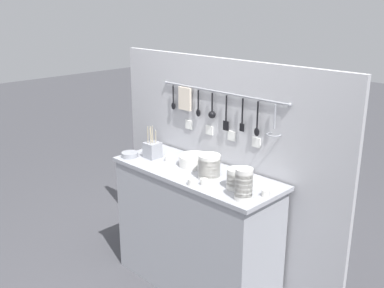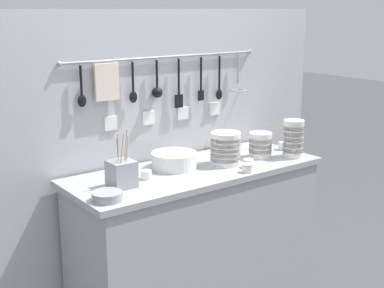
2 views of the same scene
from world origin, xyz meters
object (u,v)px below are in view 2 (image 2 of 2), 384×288
at_px(bowl_stack_back_corner, 260,145).
at_px(plate_stack, 174,160).
at_px(bowl_stack_nested_right, 225,148).
at_px(cup_back_right, 283,146).
at_px(steel_mixing_bowl, 107,196).
at_px(cup_edge_far, 248,168).
at_px(cup_centre, 248,163).
at_px(cutlery_caddy, 122,173).
at_px(cup_by_caddy, 146,175).
at_px(bowl_stack_short_front, 293,139).

relative_size(bowl_stack_back_corner, plate_stack, 0.59).
bearing_deg(bowl_stack_nested_right, plate_stack, 156.77).
bearing_deg(cup_back_right, bowl_stack_nested_right, -176.23).
bearing_deg(steel_mixing_bowl, cup_edge_far, -4.59).
bearing_deg(steel_mixing_bowl, cup_centre, 0.05).
relative_size(cutlery_caddy, cup_by_caddy, 5.17).
bearing_deg(cup_by_caddy, steel_mixing_bowl, -152.52).
distance_m(bowl_stack_short_front, cup_back_right, 0.17).
height_order(bowl_stack_short_front, cup_by_caddy, bowl_stack_short_front).
height_order(bowl_stack_nested_right, steel_mixing_bowl, bowl_stack_nested_right).
xyz_separation_m(bowl_stack_back_corner, cup_edge_far, (-0.24, -0.17, -0.05)).
relative_size(bowl_stack_short_front, cup_back_right, 3.96).
relative_size(cup_back_right, cup_edge_far, 1.00).
bearing_deg(bowl_stack_nested_right, cup_by_caddy, 175.54).
bearing_deg(plate_stack, cup_by_caddy, -161.60).
distance_m(steel_mixing_bowl, cutlery_caddy, 0.19).
relative_size(bowl_stack_nested_right, plate_stack, 0.74).
xyz_separation_m(bowl_stack_nested_right, cutlery_caddy, (-0.61, 0.01, -0.02)).
distance_m(bowl_stack_back_corner, cup_edge_far, 0.30).
bearing_deg(plate_stack, bowl_stack_short_front, -18.69).
distance_m(bowl_stack_short_front, cup_by_caddy, 0.86).
xyz_separation_m(cutlery_caddy, cup_by_caddy, (0.15, 0.03, -0.04)).
relative_size(bowl_stack_short_front, cup_edge_far, 3.96).
height_order(steel_mixing_bowl, cup_centre, cup_centre).
bearing_deg(plate_stack, cup_edge_far, -48.49).
relative_size(steel_mixing_bowl, cutlery_caddy, 0.49).
height_order(bowl_stack_back_corner, plate_stack, bowl_stack_back_corner).
bearing_deg(cup_edge_far, bowl_stack_back_corner, 34.34).
height_order(bowl_stack_short_front, cup_centre, bowl_stack_short_front).
relative_size(bowl_stack_nested_right, cup_edge_far, 3.30).
bearing_deg(steel_mixing_bowl, cup_back_right, 6.77).
xyz_separation_m(plate_stack, cutlery_caddy, (-0.36, -0.10, 0.02)).
xyz_separation_m(cup_centre, cup_back_right, (0.40, 0.14, 0.00)).
xyz_separation_m(cup_edge_far, cup_by_caddy, (-0.46, 0.21, 0.00)).
xyz_separation_m(bowl_stack_short_front, plate_stack, (-0.63, 0.21, -0.06)).
bearing_deg(bowl_stack_short_front, cup_by_caddy, 170.33).
bearing_deg(bowl_stack_back_corner, bowl_stack_nested_right, 178.77).
xyz_separation_m(cutlery_caddy, cup_centre, (0.67, -0.12, -0.04)).
distance_m(bowl_stack_nested_right, cup_by_caddy, 0.46).
bearing_deg(cutlery_caddy, plate_stack, 15.65).
relative_size(bowl_stack_short_front, steel_mixing_bowl, 1.56).
xyz_separation_m(bowl_stack_short_front, cup_by_caddy, (-0.85, 0.14, -0.08)).
relative_size(steel_mixing_bowl, cup_by_caddy, 2.54).
bearing_deg(bowl_stack_back_corner, bowl_stack_short_front, -35.59).
relative_size(plate_stack, cutlery_caddy, 0.87).
distance_m(bowl_stack_nested_right, steel_mixing_bowl, 0.76).
distance_m(bowl_stack_short_front, cutlery_caddy, 1.00).
relative_size(bowl_stack_back_corner, cup_back_right, 2.64).
bearing_deg(bowl_stack_nested_right, cup_back_right, 3.77).
height_order(cup_back_right, cup_by_caddy, same).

